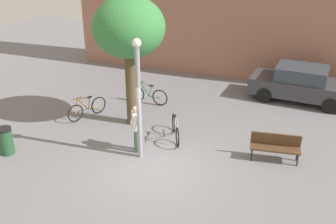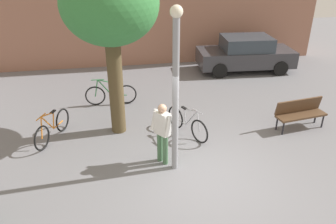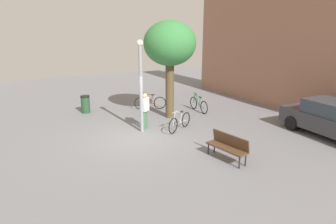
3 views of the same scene
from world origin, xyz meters
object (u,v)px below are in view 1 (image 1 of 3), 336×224
object	(u,v)px
park_bench	(275,145)
bicycle_orange	(87,109)
parked_car_charcoal	(300,84)
bicycle_green	(148,95)
person_by_lamppost	(136,126)
bicycle_silver	(176,129)
trash_bin	(6,141)
plaza_tree	(129,29)
lamppost	(138,94)

from	to	relation	value
park_bench	bicycle_orange	xyz separation A→B (m)	(-7.40, 0.56, -0.16)
parked_car_charcoal	bicycle_green	bearing A→B (deg)	-156.43
person_by_lamppost	parked_car_charcoal	distance (m)	8.05
bicycle_silver	park_bench	bearing A→B (deg)	-2.41
trash_bin	bicycle_orange	bearing A→B (deg)	72.60
bicycle_orange	trash_bin	size ratio (longest dim) A/B	1.76
bicycle_silver	bicycle_orange	distance (m)	3.92
bicycle_silver	person_by_lamppost	bearing A→B (deg)	-126.79
person_by_lamppost	bicycle_silver	size ratio (longest dim) A/B	1.02
plaza_tree	parked_car_charcoal	distance (m)	7.97
plaza_tree	bicycle_silver	xyz separation A→B (m)	(2.00, -0.62, -3.30)
bicycle_orange	parked_car_charcoal	xyz separation A→B (m)	(7.74, 4.79, 0.39)
person_by_lamppost	bicycle_orange	distance (m)	3.44
lamppost	bicycle_green	xyz separation A→B (m)	(-1.51, 4.13, -1.89)
lamppost	park_bench	world-z (taller)	lamppost
parked_car_charcoal	plaza_tree	bearing A→B (deg)	-141.91
person_by_lamppost	bicycle_silver	world-z (taller)	person_by_lamppost
lamppost	plaza_tree	distance (m)	2.91
bicycle_silver	trash_bin	bearing A→B (deg)	-149.05
bicycle_green	lamppost	bearing A→B (deg)	-69.92
plaza_tree	bicycle_orange	size ratio (longest dim) A/B	2.90
person_by_lamppost	lamppost	bearing A→B (deg)	-47.67
lamppost	person_by_lamppost	world-z (taller)	lamppost
park_bench	parked_car_charcoal	bearing A→B (deg)	86.35
park_bench	bicycle_green	xyz separation A→B (m)	(-5.69, 2.71, -0.16)
bicycle_green	bicycle_orange	xyz separation A→B (m)	(-1.71, -2.16, 0.00)
lamppost	plaza_tree	bearing A→B (deg)	121.20
lamppost	park_bench	size ratio (longest dim) A/B	2.44
bicycle_green	parked_car_charcoal	distance (m)	6.59
bicycle_orange	bicycle_silver	bearing A→B (deg)	-5.99
person_by_lamppost	trash_bin	world-z (taller)	person_by_lamppost
person_by_lamppost	bicycle_green	distance (m)	4.07
park_bench	bicycle_silver	world-z (taller)	bicycle_silver
person_by_lamppost	trash_bin	xyz separation A→B (m)	(-4.01, -1.71, -0.49)
trash_bin	plaza_tree	bearing A→B (deg)	50.50
plaza_tree	bicycle_orange	xyz separation A→B (m)	(-1.90, -0.21, -3.30)
bicycle_silver	parked_car_charcoal	size ratio (longest dim) A/B	0.38
plaza_tree	parked_car_charcoal	size ratio (longest dim) A/B	1.13
bicycle_silver	bicycle_orange	bearing A→B (deg)	174.01
plaza_tree	trash_bin	bearing A→B (deg)	-129.50
person_by_lamppost	bicycle_green	bearing A→B (deg)	107.92
plaza_tree	bicycle_green	world-z (taller)	plaza_tree
park_bench	bicycle_orange	size ratio (longest dim) A/B	0.98
plaza_tree	bicycle_silver	size ratio (longest dim) A/B	2.97
lamppost	bicycle_silver	size ratio (longest dim) A/B	2.46
lamppost	person_by_lamppost	bearing A→B (deg)	132.33
bicycle_green	bicycle_orange	bearing A→B (deg)	-128.43
lamppost	bicycle_green	size ratio (longest dim) A/B	2.22
park_bench	parked_car_charcoal	size ratio (longest dim) A/B	0.38
plaza_tree	bicycle_orange	bearing A→B (deg)	-173.74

